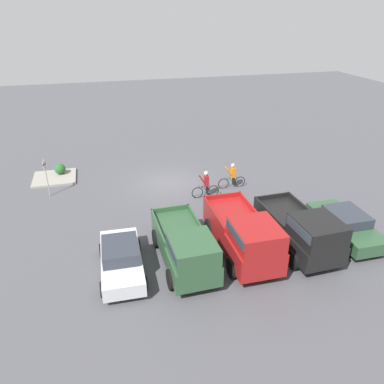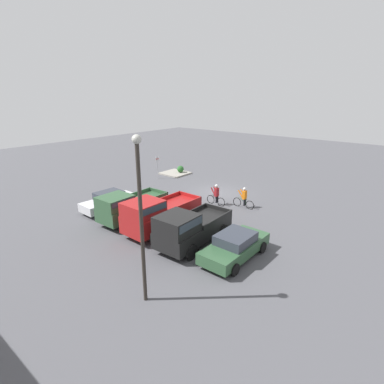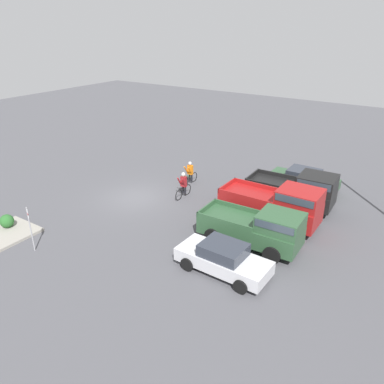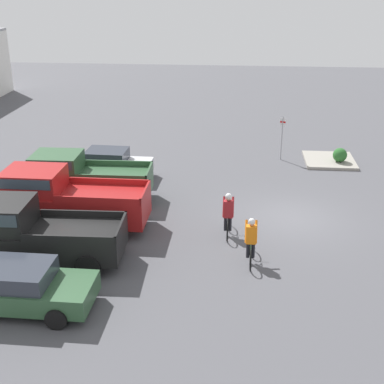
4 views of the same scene
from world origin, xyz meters
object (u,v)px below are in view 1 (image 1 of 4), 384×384
object	(u,v)px
cyclist_0	(206,184)
fire_lane_sign	(46,174)
sedan_0	(345,224)
sedan_1	(121,258)
pickup_truck_0	(303,230)
pickup_truck_1	(244,234)
pickup_truck_2	(186,247)
shrub	(60,169)
cyclist_1	(232,176)

from	to	relation	value
cyclist_0	fire_lane_sign	world-z (taller)	fire_lane_sign
sedan_0	fire_lane_sign	xyz separation A→B (m)	(14.85, -8.70, 0.75)
sedan_1	pickup_truck_0	bearing A→B (deg)	176.12
cyclist_0	sedan_0	bearing A→B (deg)	132.12
pickup_truck_1	cyclist_0	size ratio (longest dim) A/B	3.19
pickup_truck_1	pickup_truck_0	bearing A→B (deg)	174.51
pickup_truck_1	pickup_truck_2	distance (m)	2.79
fire_lane_sign	pickup_truck_0	bearing A→B (deg)	142.47
pickup_truck_0	cyclist_0	world-z (taller)	pickup_truck_0
sedan_0	sedan_1	world-z (taller)	sedan_1
pickup_truck_2	sedan_0	bearing A→B (deg)	-177.16
pickup_truck_0	shrub	distance (m)	16.90
sedan_0	cyclist_0	distance (m)	8.22
sedan_1	cyclist_0	size ratio (longest dim) A/B	2.51
pickup_truck_1	fire_lane_sign	size ratio (longest dim) A/B	2.29
sedan_0	shrub	size ratio (longest dim) A/B	6.11
pickup_truck_1	cyclist_1	world-z (taller)	pickup_truck_1
cyclist_0	fire_lane_sign	size ratio (longest dim) A/B	0.72
sedan_0	shrub	world-z (taller)	sedan_0
pickup_truck_2	cyclist_1	world-z (taller)	pickup_truck_2
pickup_truck_1	cyclist_0	distance (m)	6.40
fire_lane_sign	shrub	xyz separation A→B (m)	(-0.52, -3.06, -0.94)
sedan_1	cyclist_1	size ratio (longest dim) A/B	2.35
cyclist_1	shrub	world-z (taller)	cyclist_1
pickup_truck_0	sedan_1	world-z (taller)	pickup_truck_0
cyclist_0	cyclist_1	distance (m)	2.21
sedan_0	cyclist_1	xyz separation A→B (m)	(3.47, -6.95, 0.11)
sedan_0	shrub	xyz separation A→B (m)	(14.33, -11.76, -0.19)
pickup_truck_0	sedan_0	bearing A→B (deg)	-168.53
sedan_0	pickup_truck_2	distance (m)	8.41
pickup_truck_2	cyclist_1	size ratio (longest dim) A/B	2.78
fire_lane_sign	shrub	world-z (taller)	fire_lane_sign
pickup_truck_2	cyclist_1	bearing A→B (deg)	-123.73
cyclist_1	fire_lane_sign	world-z (taller)	fire_lane_sign
cyclist_1	shrub	xyz separation A→B (m)	(10.86, -4.81, -0.30)
sedan_0	pickup_truck_2	world-z (taller)	pickup_truck_2
sedan_1	fire_lane_sign	bearing A→B (deg)	-67.23
sedan_1	cyclist_0	xyz separation A→B (m)	(-5.69, -6.09, 0.14)
sedan_0	sedan_1	xyz separation A→B (m)	(11.20, -0.01, 0.01)
cyclist_0	shrub	distance (m)	10.48
pickup_truck_0	cyclist_1	bearing A→B (deg)	-84.78
fire_lane_sign	sedan_0	bearing A→B (deg)	149.63
sedan_1	fire_lane_sign	size ratio (longest dim) A/B	1.80
fire_lane_sign	cyclist_1	bearing A→B (deg)	171.25
pickup_truck_2	sedan_1	size ratio (longest dim) A/B	1.19
cyclist_1	shrub	distance (m)	11.88
pickup_truck_1	shrub	size ratio (longest dim) A/B	7.47
fire_lane_sign	pickup_truck_1	bearing A→B (deg)	135.79
pickup_truck_1	fire_lane_sign	xyz separation A→B (m)	(9.25, -9.00, 0.23)
cyclist_1	fire_lane_sign	bearing A→B (deg)	-8.75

